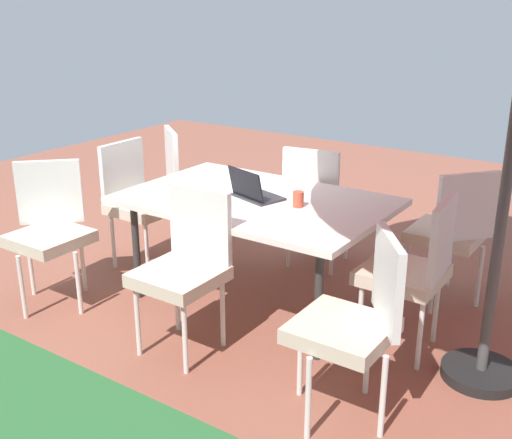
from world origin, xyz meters
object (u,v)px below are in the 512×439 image
chair_north (185,263)px  chair_south (316,200)px  dining_table (256,205)px  cup (298,199)px  chair_southeast (190,177)px  chair_east (138,198)px  chair_southwest (452,229)px  chair_west (413,267)px  chair_northwest (355,319)px  laptop (254,192)px  chair_northeast (50,227)px

chair_north → chair_south: 1.51m
dining_table → cup: cup is taller
chair_north → chair_southeast: bearing=128.2°
chair_south → chair_east: 1.39m
chair_southeast → chair_south: size_ratio=1.00×
chair_southwest → chair_south: size_ratio=1.00×
chair_west → chair_south: bearing=-131.5°
cup → chair_north: bearing=66.0°
chair_south → chair_southwest: bearing=168.8°
chair_northwest → cup: size_ratio=9.67×
chair_west → laptop: bearing=-95.4°
chair_southeast → chair_northwest: bearing=-174.4°
laptop → chair_east: bearing=14.1°
cup → chair_east: bearing=-1.3°
chair_north → chair_east: 1.37m
chair_east → chair_south: bearing=-57.9°
chair_northeast → chair_east: same height
chair_northwest → chair_north: (1.13, -0.05, 0.00)m
chair_southwest → chair_northeast: bearing=-17.2°
chair_southeast → chair_east: bearing=132.7°
chair_west → chair_southwest: bearing=176.4°
chair_southwest → chair_southeast: (2.30, 0.01, 0.00)m
chair_south → dining_table: bearing=78.6°
chair_northeast → chair_southwest: bearing=-10.8°
chair_west → chair_east: same height
chair_east → dining_table: bearing=-91.6°
chair_southwest → chair_east: 2.35m
chair_southwest → cup: chair_southwest is taller
chair_southeast → chair_east: (-0.05, 0.69, 0.00)m
chair_southwest → chair_northwest: size_ratio=1.00×
chair_southwest → chair_north: 1.84m
chair_north → chair_south: size_ratio=1.00×
chair_north → chair_northwest: bearing=-3.7°
dining_table → chair_southeast: chair_southeast is taller
chair_west → chair_northwest: size_ratio=1.00×
laptop → chair_south: bearing=-76.1°
chair_east → laptop: 1.17m
chair_northeast → laptop: 1.42m
chair_southeast → chair_east: same height
dining_table → chair_southwest: (-1.11, -0.72, -0.16)m
chair_northwest → chair_west: bearing=143.2°
chair_northwest → dining_table: bearing=-161.8°
dining_table → chair_southeast: size_ratio=1.79×
chair_northwest → chair_south: (1.09, -1.57, 0.00)m
chair_southwest → chair_south: same height
dining_table → chair_north: (0.00, 0.74, -0.16)m
chair_east → cup: chair_east is taller
chair_northeast → chair_southeast: (0.01, -1.50, 0.00)m
chair_south → chair_northwest: bearing=116.3°
chair_northwest → chair_southeast: bearing=-159.7°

